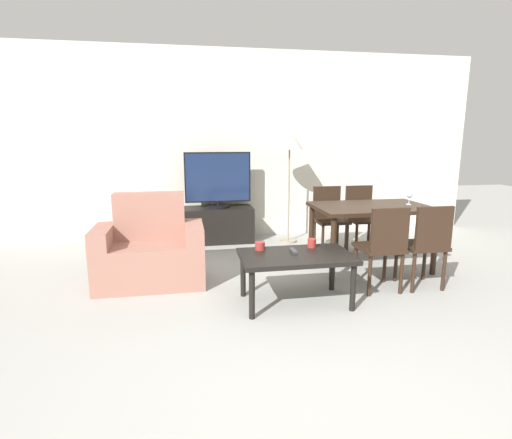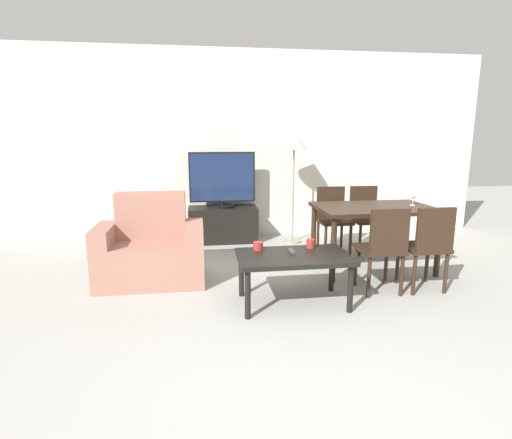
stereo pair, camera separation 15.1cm
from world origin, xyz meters
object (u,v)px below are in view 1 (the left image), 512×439
coffee_table (296,260)px  dining_table (371,213)px  remote_primary (293,251)px  cup_colored_far (260,246)px  cup_white_near (312,243)px  wine_glass_left (409,196)px  tv (218,180)px  dining_chair_near (383,244)px  dining_chair_far (361,214)px  armchair (150,252)px  tv_stand (219,225)px  dining_chair_near_right (426,242)px  floor_lamp (290,145)px  dining_chair_far_left (329,215)px

coffee_table → dining_table: (1.11, 0.84, 0.23)m
remote_primary → cup_colored_far: (-0.29, 0.12, 0.03)m
cup_white_near → wine_glass_left: bearing=24.8°
tv → dining_chair_near: 2.62m
dining_chair_near → cup_colored_far: 1.18m
cup_white_near → dining_table: bearing=35.4°
dining_chair_far → coffee_table: bearing=-130.6°
dining_table → dining_chair_near: bearing=-107.3°
armchair → cup_colored_far: (1.03, -0.55, 0.17)m
tv → cup_white_near: bearing=-71.8°
tv_stand → cup_colored_far: cup_colored_far is taller
cup_white_near → wine_glass_left: size_ratio=0.57×
cup_white_near → coffee_table: bearing=-136.8°
remote_primary → tv: bearing=102.3°
dining_chair_far → dining_chair_near_right: bearing=-90.0°
floor_lamp → dining_table: bearing=-64.0°
dining_chair_near_right → dining_chair_far_left: bearing=107.3°
armchair → wine_glass_left: 2.92m
dining_table → cup_white_near: size_ratio=15.42×
dining_chair_near_right → wine_glass_left: (0.22, 0.70, 0.35)m
tv → dining_chair_near: (1.38, -2.19, -0.41)m
dining_chair_near → dining_chair_far: 1.51m
tv_stand → coffee_table: tv_stand is taller
dining_table → cup_white_near: 1.12m
dining_chair_near → cup_white_near: size_ratio=10.15×
tv → tv_stand: bearing=90.0°
tv_stand → dining_chair_near_right: bearing=-50.1°
dining_chair_near → dining_chair_far: same height
tv_stand → dining_chair_near_right: dining_chair_near_right is taller
floor_lamp → cup_colored_far: (-0.78, -1.92, -0.88)m
dining_chair_near_right → floor_lamp: 2.35m
dining_chair_near → floor_lamp: bearing=101.3°
tv_stand → dining_chair_far_left: 1.58m
tv_stand → dining_table: size_ratio=0.76×
cup_white_near → floor_lamp: bearing=81.5°
dining_table → coffee_table: bearing=-143.0°
tv → remote_primary: size_ratio=6.14×
tv → dining_chair_far_left: bearing=-28.3°
dining_table → dining_chair_near: 0.77m
dining_table → dining_chair_far_left: dining_chair_far_left is taller
armchair → tv_stand: size_ratio=1.10×
dining_chair_far → floor_lamp: (-0.85, 0.55, 0.90)m
dining_chair_far → wine_glass_left: (0.22, -0.74, 0.35)m
coffee_table → remote_primary: (-0.00, 0.08, 0.06)m
cup_colored_far → armchair: bearing=151.8°
coffee_table → wine_glass_left: size_ratio=6.80×
dining_chair_far → tv: bearing=157.9°
dining_chair_far → cup_colored_far: 2.12m
armchair → cup_white_near: armchair is taller
dining_chair_far → dining_table: bearing=-107.3°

